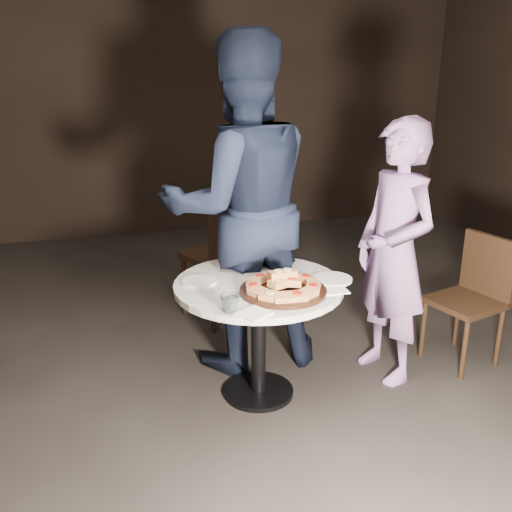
# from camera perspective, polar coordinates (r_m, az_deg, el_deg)

# --- Properties ---
(floor) EXTENTS (7.00, 7.00, 0.00)m
(floor) POSITION_cam_1_polar(r_m,az_deg,el_deg) (3.18, 2.63, -14.64)
(floor) COLOR black
(floor) RESTS_ON ground
(table) EXTENTS (0.94, 0.94, 0.66)m
(table) POSITION_cam_1_polar(r_m,az_deg,el_deg) (3.02, 0.25, -4.85)
(table) COLOR black
(table) RESTS_ON ground
(serving_board) EXTENTS (0.51, 0.51, 0.02)m
(serving_board) POSITION_cam_1_polar(r_m,az_deg,el_deg) (2.85, 2.73, -3.48)
(serving_board) COLOR black
(serving_board) RESTS_ON table
(focaccia_pile) EXTENTS (0.39, 0.38, 0.10)m
(focaccia_pile) POSITION_cam_1_polar(r_m,az_deg,el_deg) (2.84, 2.75, -2.72)
(focaccia_pile) COLOR #BE7D49
(focaccia_pile) RESTS_ON serving_board
(plate_left) EXTENTS (0.23, 0.23, 0.01)m
(plate_left) POSITION_cam_1_polar(r_m,az_deg,el_deg) (2.99, -5.69, -2.52)
(plate_left) COLOR white
(plate_left) RESTS_ON table
(plate_right) EXTENTS (0.21, 0.21, 0.01)m
(plate_right) POSITION_cam_1_polar(r_m,az_deg,el_deg) (3.03, 7.63, -2.31)
(plate_right) COLOR white
(plate_right) RESTS_ON table
(water_glass) EXTENTS (0.10, 0.10, 0.08)m
(water_glass) POSITION_cam_1_polar(r_m,az_deg,el_deg) (2.62, -2.62, -4.78)
(water_glass) COLOR silver
(water_glass) RESTS_ON table
(napkin_near) EXTENTS (0.18, 0.18, 0.01)m
(napkin_near) POSITION_cam_1_polar(r_m,az_deg,el_deg) (2.61, -0.17, -5.75)
(napkin_near) COLOR white
(napkin_near) RESTS_ON table
(napkin_far) EXTENTS (0.14, 0.14, 0.01)m
(napkin_far) POSITION_cam_1_polar(r_m,az_deg,el_deg) (2.90, 7.72, -3.34)
(napkin_far) COLOR white
(napkin_far) RESTS_ON table
(chair_far) EXTENTS (0.57, 0.58, 0.92)m
(chair_far) POSITION_cam_1_polar(r_m,az_deg,el_deg) (3.92, -2.92, 0.63)
(chair_far) COLOR black
(chair_far) RESTS_ON ground
(chair_right) EXTENTS (0.47, 0.45, 0.78)m
(chair_right) POSITION_cam_1_polar(r_m,az_deg,el_deg) (3.68, 21.03, -3.25)
(chair_right) COLOR black
(chair_right) RESTS_ON ground
(diner_navy) EXTENTS (0.96, 0.75, 1.93)m
(diner_navy) POSITION_cam_1_polar(r_m,az_deg,el_deg) (3.27, -1.53, 4.85)
(diner_navy) COLOR black
(diner_navy) RESTS_ON ground
(diner_teal) EXTENTS (0.45, 0.60, 1.49)m
(diner_teal) POSITION_cam_1_polar(r_m,az_deg,el_deg) (3.26, 13.66, 0.26)
(diner_teal) COLOR #8569A2
(diner_teal) RESTS_ON ground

